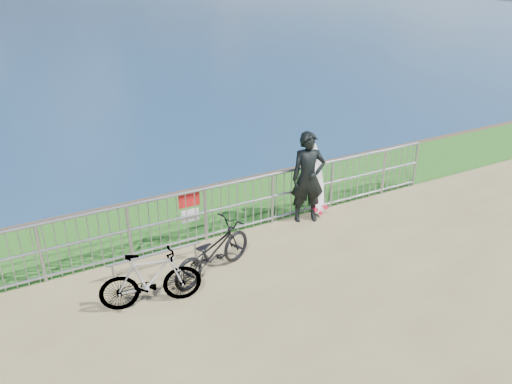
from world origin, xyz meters
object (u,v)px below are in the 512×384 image
surfer (308,178)px  surfboard (317,183)px  bicycle_far (150,279)px  bicycle_near (212,251)px

surfer → surfboard: size_ratio=1.16×
surfboard → surfer: bearing=-166.3°
bicycle_far → bicycle_near: bearing=-63.3°
surfer → bicycle_near: size_ratio=1.10×
bicycle_far → surfboard: bearing=-60.2°
surfer → surfboard: (0.29, 0.07, -0.20)m
surfboard → bicycle_near: (-2.87, -1.00, -0.30)m
surfer → bicycle_far: size_ratio=1.21×
surfboard → bicycle_far: (-4.08, -1.32, -0.29)m
surfboard → bicycle_near: bearing=-160.8°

